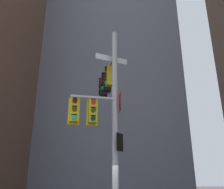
% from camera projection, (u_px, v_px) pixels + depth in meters
% --- Properties ---
extents(building_mid_block, '(15.67, 15.67, 53.51)m').
position_uv_depth(building_mid_block, '(116.00, 10.00, 37.30)').
color(building_mid_block, slate).
rests_on(building_mid_block, ground).
extents(signal_pole_assembly, '(2.42, 3.47, 8.63)m').
position_uv_depth(signal_pole_assembly, '(105.00, 104.00, 10.85)').
color(signal_pole_assembly, '#B2B2B5').
rests_on(signal_pole_assembly, ground).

